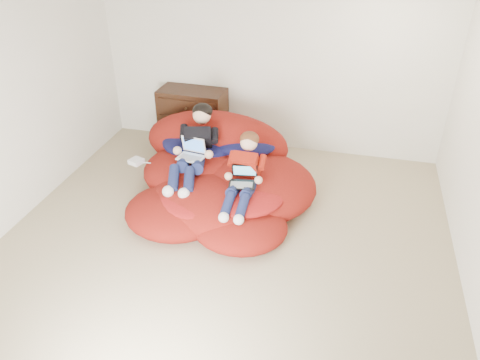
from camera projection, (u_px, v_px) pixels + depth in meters
The scene contains 9 objects.
room_shell at pixel (224, 226), 5.17m from camera, with size 5.10×5.10×2.77m.
dresser at pixel (193, 118), 7.14m from camera, with size 1.01×0.58×0.89m.
beanbag_pile at pixel (219, 177), 5.99m from camera, with size 2.49×2.39×0.94m.
cream_pillow at pixel (199, 125), 6.49m from camera, with size 0.42×0.27×0.27m, color beige.
older_boy at pixel (195, 144), 5.85m from camera, with size 0.44×1.25×0.75m.
younger_boy at pixel (244, 171), 5.40m from camera, with size 0.31×1.01×0.70m.
laptop_white at pixel (192, 152), 5.78m from camera, with size 0.34×0.31×0.23m.
laptop_black at pixel (243, 178), 5.39m from camera, with size 0.33×0.34×0.21m.
power_adapter at pixel (136, 161), 6.02m from camera, with size 0.16×0.16×0.06m, color silver.
Camera 1 is at (1.19, -3.98, 3.34)m, focal length 35.00 mm.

